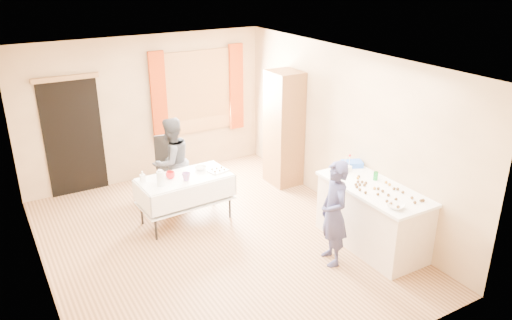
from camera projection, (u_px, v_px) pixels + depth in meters
floor at (216, 243)px, 7.19m from camera, size 4.50×5.50×0.02m
ceiling at (209, 62)px, 6.20m from camera, size 4.50×5.50×0.02m
wall_back at (146, 109)px, 8.91m from camera, size 4.50×0.02×2.60m
wall_front at (345, 258)px, 4.49m from camera, size 4.50×0.02×2.60m
wall_left at (33, 196)px, 5.65m from camera, size 0.02×5.50×2.60m
wall_right at (344, 132)px, 7.75m from camera, size 0.02×5.50×2.60m
window_frame at (198, 92)px, 9.27m from camera, size 1.32×0.06×1.52m
window_pane at (198, 92)px, 9.25m from camera, size 1.20×0.02×1.40m
curtain_left at (159, 98)px, 8.86m from camera, size 0.28×0.06×1.65m
curtain_right at (236, 87)px, 9.59m from camera, size 0.28×0.06×1.65m
doorway at (74, 138)px, 8.39m from camera, size 0.95×0.04×2.00m
door_lintel at (65, 78)px, 7.98m from camera, size 1.05×0.06×0.08m
cabinet at (284, 129)px, 8.77m from camera, size 0.50×0.60×2.04m
counter at (372, 216)px, 6.98m from camera, size 0.79×1.67×0.91m
party_table at (185, 195)px, 7.62m from camera, size 1.43×0.78×0.75m
chair at (170, 176)px, 8.64m from camera, size 0.48×0.48×1.00m
girl at (334, 213)px, 6.48m from camera, size 0.71×0.62×1.45m
woman at (172, 162)px, 8.07m from camera, size 1.07×1.01×1.48m
soda_can at (376, 176)px, 6.99m from camera, size 0.09×0.09×0.12m
mixing_bowl at (396, 206)px, 6.21m from camera, size 0.34×0.34×0.05m
foam_block at (346, 169)px, 7.27m from camera, size 0.17×0.14×0.08m
blue_basket at (352, 164)px, 7.46m from camera, size 0.36×0.30×0.08m
pitcher at (161, 179)px, 7.17m from camera, size 0.12×0.12×0.22m
cup_red at (170, 175)px, 7.43m from camera, size 0.16×0.16×0.10m
cup_rainbow at (186, 177)px, 7.36m from camera, size 0.17×0.17×0.12m
small_bowl at (201, 168)px, 7.74m from camera, size 0.20×0.20×0.06m
pastry_tray at (218, 171)px, 7.69m from camera, size 0.32×0.26×0.02m
bottle at (143, 176)px, 7.32m from camera, size 0.07×0.07×0.16m
cake_balls at (382, 191)px, 6.63m from camera, size 0.54×1.03×0.04m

